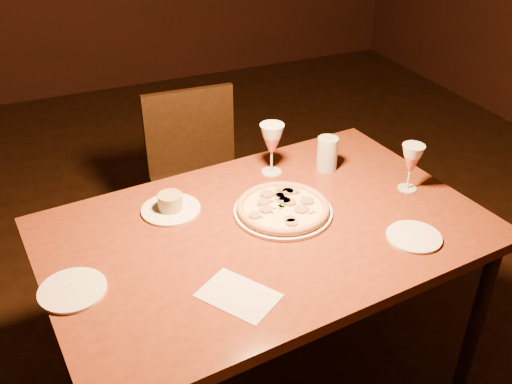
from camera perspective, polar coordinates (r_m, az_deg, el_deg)
name	(u,v)px	position (r m, az deg, el deg)	size (l,w,h in m)	color
dining_table	(266,243)	(1.92, 1.02, -5.16)	(1.52, 1.06, 0.77)	brown
chair_far	(199,177)	(2.70, -5.69, 1.53)	(0.45, 0.45, 0.89)	black
pizza_plate	(283,208)	(1.94, 2.72, -1.63)	(0.34, 0.34, 0.04)	white
ramekin_saucer	(171,206)	(1.97, -8.54, -1.35)	(0.20, 0.20, 0.06)	white
wine_glass_far	(272,149)	(2.14, 1.58, 4.31)	(0.09, 0.09, 0.20)	#C45D51
wine_glass_right	(410,168)	(2.11, 15.19, 2.38)	(0.08, 0.08, 0.18)	#C45D51
water_tumbler	(327,154)	(2.19, 7.13, 3.82)	(0.08, 0.08, 0.13)	#ADB8BD
side_plate_left	(73,290)	(1.71, -17.88, -9.32)	(0.19, 0.19, 0.01)	white
side_plate_near	(414,237)	(1.90, 15.52, -4.35)	(0.18, 0.18, 0.01)	white
menu_card	(238,295)	(1.62, -1.77, -10.28)	(0.15, 0.21, 0.00)	beige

